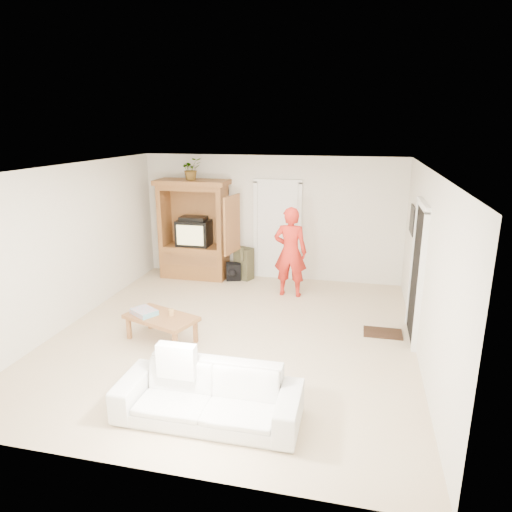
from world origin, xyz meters
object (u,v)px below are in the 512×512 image
Objects in this scene: sofa at (208,395)px; coffee_table at (161,319)px; armoire at (195,236)px; man at (290,252)px.

coffee_table is at bearing 127.92° from sofa.
coffee_table is at bearing -79.68° from armoire.
coffee_table is at bearing 56.91° from man.
sofa is (1.88, -4.76, -0.61)m from armoire.
man is at bearing -17.74° from armoire.
man is 1.43× the size of coffee_table.
sofa is at bearing -68.43° from armoire.
armoire reaches higher than sofa.
armoire is 5.15m from sofa.
armoire reaches higher than man.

